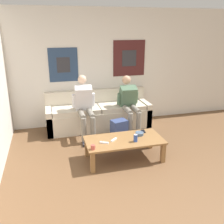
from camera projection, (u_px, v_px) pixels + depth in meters
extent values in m
plane|color=brown|center=(150.00, 196.00, 3.37)|extent=(18.00, 18.00, 0.00)
cube|color=silver|center=(101.00, 68.00, 5.59)|extent=(10.00, 0.05, 2.55)
cube|color=navy|center=(63.00, 65.00, 5.31)|extent=(0.62, 0.01, 0.72)
cube|color=#2D2D33|center=(63.00, 65.00, 5.31)|extent=(0.28, 0.01, 0.32)
cube|color=#471E1E|center=(129.00, 58.00, 5.65)|extent=(0.75, 0.01, 0.80)
cube|color=#2D2D33|center=(129.00, 58.00, 5.64)|extent=(0.34, 0.01, 0.36)
cube|color=beige|center=(96.00, 107.00, 5.75)|extent=(2.27, 0.13, 0.82)
cube|color=beige|center=(99.00, 120.00, 5.51)|extent=(2.27, 0.55, 0.42)
cube|color=beige|center=(49.00, 122.00, 5.22)|extent=(0.12, 0.55, 0.54)
cube|color=beige|center=(145.00, 113.00, 5.75)|extent=(0.12, 0.55, 0.54)
cube|color=beige|center=(76.00, 110.00, 5.30)|extent=(1.00, 0.51, 0.10)
cube|color=beige|center=(122.00, 107.00, 5.55)|extent=(1.00, 0.51, 0.10)
cube|color=olive|center=(124.00, 140.00, 4.19)|extent=(1.30, 0.64, 0.03)
cube|color=olive|center=(87.00, 147.00, 4.34)|extent=(0.07, 0.07, 0.34)
cube|color=olive|center=(150.00, 139.00, 4.64)|extent=(0.07, 0.07, 0.34)
cube|color=olive|center=(93.00, 163.00, 3.86)|extent=(0.07, 0.07, 0.34)
cube|color=olive|center=(163.00, 153.00, 4.15)|extent=(0.07, 0.07, 0.34)
cylinder|color=gray|center=(82.00, 115.00, 4.91)|extent=(0.11, 0.42, 0.11)
cylinder|color=gray|center=(84.00, 130.00, 4.80)|extent=(0.10, 0.10, 0.49)
cube|color=#232328|center=(85.00, 143.00, 4.81)|extent=(0.11, 0.25, 0.05)
cylinder|color=gray|center=(91.00, 114.00, 4.95)|extent=(0.11, 0.42, 0.11)
cylinder|color=gray|center=(93.00, 129.00, 4.84)|extent=(0.10, 0.10, 0.49)
cube|color=#232328|center=(94.00, 142.00, 4.86)|extent=(0.11, 0.25, 0.05)
cube|color=silver|center=(84.00, 98.00, 5.10)|extent=(0.37, 0.38, 0.55)
sphere|color=beige|center=(82.00, 79.00, 5.08)|extent=(0.18, 0.18, 0.18)
cylinder|color=silver|center=(74.00, 101.00, 5.08)|extent=(0.08, 0.12, 0.29)
cylinder|color=silver|center=(93.00, 100.00, 5.17)|extent=(0.08, 0.12, 0.29)
cylinder|color=gray|center=(127.00, 110.00, 5.16)|extent=(0.11, 0.38, 0.11)
cylinder|color=gray|center=(130.00, 125.00, 5.06)|extent=(0.10, 0.10, 0.49)
cube|color=#232328|center=(131.00, 137.00, 5.08)|extent=(0.11, 0.25, 0.05)
cylinder|color=gray|center=(136.00, 109.00, 5.20)|extent=(0.11, 0.38, 0.11)
cylinder|color=gray|center=(139.00, 124.00, 5.11)|extent=(0.10, 0.10, 0.49)
cube|color=#232328|center=(139.00, 136.00, 5.12)|extent=(0.11, 0.25, 0.05)
cube|color=#4C6B51|center=(128.00, 97.00, 5.35)|extent=(0.36, 0.37, 0.50)
sphere|color=tan|center=(126.00, 80.00, 5.34)|extent=(0.18, 0.18, 0.18)
cylinder|color=#4C6B51|center=(119.00, 99.00, 5.32)|extent=(0.08, 0.12, 0.26)
cylinder|color=#4C6B51|center=(136.00, 98.00, 5.42)|extent=(0.08, 0.12, 0.26)
cube|color=navy|center=(119.00, 130.00, 4.94)|extent=(0.34, 0.28, 0.43)
cube|color=navy|center=(122.00, 137.00, 4.89)|extent=(0.22, 0.12, 0.19)
cylinder|color=#475B75|center=(139.00, 134.00, 4.34)|extent=(0.14, 0.14, 0.05)
torus|color=#475B75|center=(140.00, 133.00, 4.33)|extent=(0.15, 0.15, 0.02)
cylinder|color=#B24C42|center=(93.00, 147.00, 3.83)|extent=(0.07, 0.07, 0.07)
cylinder|color=black|center=(93.00, 145.00, 3.82)|extent=(0.00, 0.00, 0.01)
cylinder|color=#28479E|center=(136.00, 138.00, 4.08)|extent=(0.07, 0.07, 0.12)
cylinder|color=silver|center=(136.00, 135.00, 4.06)|extent=(0.06, 0.06, 0.00)
cube|color=white|center=(114.00, 140.00, 4.14)|extent=(0.13, 0.12, 0.02)
cylinder|color=#333842|center=(115.00, 138.00, 4.16)|extent=(0.01, 0.01, 0.00)
cube|color=white|center=(104.00, 143.00, 4.03)|extent=(0.14, 0.10, 0.02)
cylinder|color=#333842|center=(102.00, 142.00, 4.04)|extent=(0.01, 0.01, 0.00)
cube|color=black|center=(143.00, 131.00, 4.49)|extent=(0.09, 0.14, 0.01)
cube|color=black|center=(143.00, 131.00, 4.48)|extent=(0.08, 0.13, 0.00)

